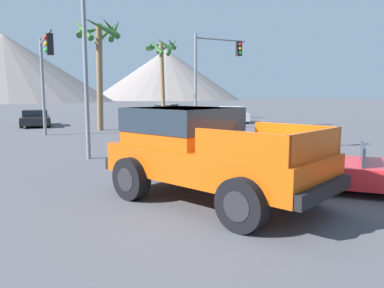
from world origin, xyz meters
The scene contains 11 objects.
ground_plane centered at (0.00, 0.00, 0.00)m, with size 320.00×320.00×0.00m, color #4C4C51.
orange_pickup_truck centered at (-0.60, 0.55, 1.07)m, with size 3.53×5.10×1.89m.
parked_car_tan centered at (11.06, 29.57, 0.61)m, with size 3.99×4.71×1.18m.
parked_car_white centered at (11.78, 18.52, 0.63)m, with size 3.07×4.45×1.24m.
parked_car_dark centered at (-2.21, 21.66, 0.58)m, with size 2.17×4.68×1.12m.
traffic_light_main centered at (-2.23, 13.44, 3.60)m, with size 0.38×4.48×5.07m.
traffic_light_crosswalk centered at (7.95, 14.61, 4.08)m, with size 3.69×0.38×5.85m.
street_lamp_post centered at (-1.69, 6.61, 5.11)m, with size 0.90×0.24×8.62m.
palm_tree_tall centered at (1.10, 16.48, 5.07)m, with size 2.96×2.82×6.65m.
palm_tree_short centered at (8.39, 24.38, 5.29)m, with size 3.08×2.98×7.04m.
distant_mountain_range centered at (2.00, 123.45, 9.13)m, with size 152.94×72.90×19.46m.
Camera 1 is at (-4.27, -6.17, 2.17)m, focal length 35.00 mm.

